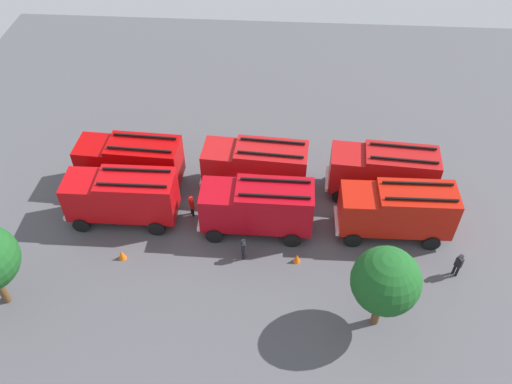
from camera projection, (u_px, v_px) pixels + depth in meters
The scene contains 15 objects.
ground_plane at pixel (256, 207), 35.89m from camera, with size 54.02×54.02×0.00m, color #4C4C51.
fire_truck_0 at pixel (383, 171), 35.30m from camera, with size 7.36×3.17×3.88m.
fire_truck_1 at pixel (256, 165), 35.68m from camera, with size 7.34×3.14×3.88m.
fire_truck_2 at pixel (131, 161), 36.03m from camera, with size 7.31×3.03×3.88m.
fire_truck_3 at pixel (397, 210), 32.72m from camera, with size 7.24×2.84×3.88m.
fire_truck_4 at pixel (258, 206), 32.93m from camera, with size 7.22×2.79×3.88m.
fire_truck_5 at pixel (122, 196), 33.60m from camera, with size 7.22×2.79×3.88m.
firefighter_0 at pixel (192, 205), 34.74m from camera, with size 0.42×0.48×1.61m.
firefighter_1 at pixel (244, 248), 32.11m from camera, with size 0.27×0.43×1.65m.
firefighter_2 at pixel (458, 264), 31.15m from camera, with size 0.46×0.47×1.75m.
firefighter_3 at pixel (132, 145), 39.20m from camera, with size 0.47×0.46×1.65m.
tree_0 at pixel (386, 281), 26.86m from camera, with size 3.64×3.64×5.63m.
traffic_cone_0 at pixel (246, 159), 38.88m from camera, with size 0.51×0.51×0.73m, color #F2600C.
traffic_cone_1 at pixel (122, 255), 32.48m from camera, with size 0.47×0.47×0.68m, color #F2600C.
traffic_cone_2 at pixel (297, 258), 32.31m from camera, with size 0.45×0.45×0.64m, color #F2600C.
Camera 1 is at (-1.62, 24.84, 25.88)m, focal length 36.95 mm.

